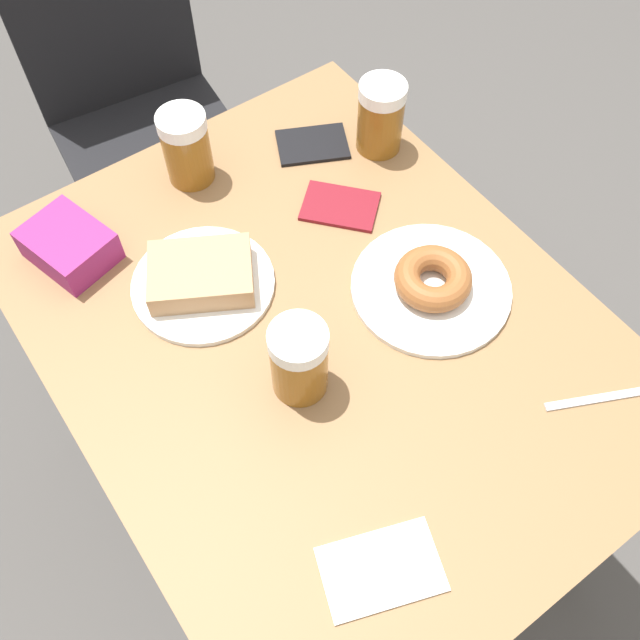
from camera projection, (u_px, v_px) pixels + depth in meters
name	position (u px, v px, depth m)	size (l,w,h in m)	color
ground_plane	(320.00, 487.00, 1.70)	(8.00, 8.00, 0.00)	#474442
table	(320.00, 348.00, 1.14)	(0.77, 0.98, 0.73)	olive
chair	(130.00, 91.00, 1.65)	(0.44, 0.44, 0.90)	black
plate_with_cake	(202.00, 278.00, 1.11)	(0.23, 0.23, 0.05)	white
plate_with_donut	(432.00, 283.00, 1.11)	(0.25, 0.25, 0.05)	white
beer_mug_left	(381.00, 117.00, 1.24)	(0.08, 0.08, 0.13)	#8C5619
beer_mug_center	(189.00, 146.00, 1.20)	(0.08, 0.08, 0.13)	#8C5619
beer_mug_right	(299.00, 360.00, 0.98)	(0.08, 0.08, 0.13)	#8C5619
napkin_folded	(381.00, 569.00, 0.89)	(0.17, 0.14, 0.00)	white
fork	(605.00, 397.00, 1.02)	(0.17, 0.09, 0.00)	silver
passport_near_edge	(313.00, 144.00, 1.29)	(0.15, 0.13, 0.01)	black
passport_far_edge	(340.00, 206.00, 1.21)	(0.15, 0.15, 0.01)	maroon
blue_pouch	(69.00, 245.00, 1.13)	(0.14, 0.16, 0.06)	#8C2366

